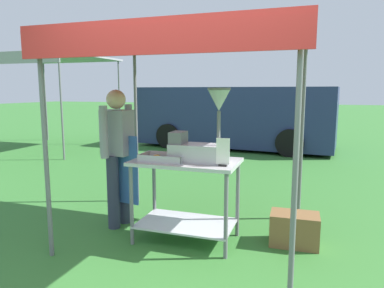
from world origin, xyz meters
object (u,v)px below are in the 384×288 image
menu_sign (223,154)px  donut_tray (163,158)px  donut_fryer (201,138)px  vendor (118,151)px  donut_cart (186,184)px  neighbour_tent (48,60)px  van_navy (236,116)px  stall_canopy (189,45)px  supply_crate (294,229)px

menu_sign → donut_tray: bearing=173.8°
donut_fryer → vendor: bearing=170.6°
donut_cart → neighbour_tent: bearing=140.5°
menu_sign → vendor: bearing=166.6°
donut_tray → van_navy: 6.58m
stall_canopy → donut_cart: stall_canopy is taller
donut_tray → vendor: 0.72m
donut_fryer → supply_crate: donut_fryer is taller
van_navy → menu_sign: bearing=-79.7°
vendor → van_navy: (0.12, 6.31, -0.03)m
donut_cart → neighbour_tent: (-5.54, 4.57, 1.80)m
vendor → neighbour_tent: bearing=136.5°
donut_cart → donut_tray: bearing=-155.8°
menu_sign → supply_crate: bearing=31.1°
donut_cart → supply_crate: bearing=12.3°
menu_sign → donut_fryer: bearing=151.8°
van_navy → neighbour_tent: size_ratio=1.90×
donut_fryer → neighbour_tent: neighbour_tent is taller
menu_sign → supply_crate: size_ratio=0.54×
donut_cart → menu_sign: bearing=-20.9°
van_navy → neighbour_tent: bearing=-158.4°
supply_crate → van_navy: bearing=106.9°
menu_sign → neighbour_tent: bearing=141.6°
donut_tray → neighbour_tent: bearing=138.8°
van_navy → donut_cart: bearing=-83.2°
stall_canopy → donut_tray: (-0.21, -0.20, -1.16)m
donut_tray → van_navy: van_navy is taller
neighbour_tent → vendor: bearing=-43.5°
donut_fryer → neighbour_tent: (-5.72, 4.59, 1.29)m
stall_canopy → menu_sign: bearing=-31.4°
menu_sign → stall_canopy: bearing=148.6°
menu_sign → neighbour_tent: size_ratio=0.09×
neighbour_tent → donut_fryer: bearing=-38.8°
donut_tray → donut_fryer: 0.45m
donut_tray → menu_sign: menu_sign is taller
donut_fryer → menu_sign: (0.26, -0.14, -0.13)m
supply_crate → van_navy: size_ratio=0.09×
donut_tray → stall_canopy: bearing=42.4°
vendor → donut_tray: bearing=-19.9°
donut_tray → van_navy: (-0.56, 6.55, -0.02)m
donut_cart → donut_fryer: bearing=-8.7°
stall_canopy → donut_fryer: 0.96m
donut_tray → menu_sign: size_ratio=1.73×
donut_tray → donut_fryer: (0.39, 0.07, 0.22)m
vendor → supply_crate: size_ratio=3.22×
stall_canopy → neighbour_tent: (-5.54, 4.47, 0.36)m
donut_tray → vendor: bearing=160.1°
donut_cart → vendor: bearing=170.5°
donut_fryer → supply_crate: size_ratio=1.50×
donut_cart → donut_fryer: (0.17, -0.03, 0.50)m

